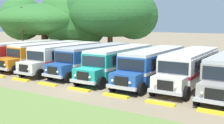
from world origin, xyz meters
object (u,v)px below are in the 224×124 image
at_px(parked_bus_slot_0, 24,52).
at_px(secondary_tree, 57,19).
at_px(parked_bus_slot_4, 120,61).
at_px(utility_pole, 22,31).
at_px(parked_bus_slot_5, 153,64).
at_px(parked_bus_slot_6, 190,66).
at_px(parked_bus_slot_2, 66,56).
at_px(broad_shade_tree, 112,13).
at_px(parked_bus_slot_3, 94,58).
at_px(parked_bus_slot_1, 46,53).

height_order(parked_bus_slot_0, secondary_tree, secondary_tree).
distance_m(parked_bus_slot_4, utility_pole, 18.06).
height_order(parked_bus_slot_5, parked_bus_slot_6, same).
height_order(parked_bus_slot_0, parked_bus_slot_5, same).
bearing_deg(parked_bus_slot_2, secondary_tree, -133.81).
xyz_separation_m(parked_bus_slot_2, parked_bus_slot_6, (13.27, 0.45, 0.00)).
bearing_deg(utility_pole, broad_shade_tree, 40.09).
distance_m(parked_bus_slot_5, parked_bus_slot_6, 3.17).
height_order(parked_bus_slot_6, utility_pole, utility_pole).
bearing_deg(parked_bus_slot_4, parked_bus_slot_5, 88.92).
relative_size(parked_bus_slot_3, broad_shade_tree, 0.83).
bearing_deg(parked_bus_slot_3, parked_bus_slot_2, -78.71).
relative_size(parked_bus_slot_4, parked_bus_slot_6, 1.00).
bearing_deg(utility_pole, parked_bus_slot_6, -7.00).
distance_m(parked_bus_slot_6, secondary_tree, 26.54).
distance_m(parked_bus_slot_2, parked_bus_slot_5, 10.14).
distance_m(parked_bus_slot_0, parked_bus_slot_4, 13.39).
relative_size(parked_bus_slot_3, utility_pole, 1.50).
distance_m(parked_bus_slot_3, broad_shade_tree, 12.93).
bearing_deg(parked_bus_slot_4, secondary_tree, -121.23).
height_order(parked_bus_slot_6, broad_shade_tree, broad_shade_tree).
distance_m(parked_bus_slot_0, secondary_tree, 11.98).
distance_m(parked_bus_slot_3, secondary_tree, 17.97).
height_order(parked_bus_slot_0, parked_bus_slot_4, same).
xyz_separation_m(parked_bus_slot_3, parked_bus_slot_5, (6.73, -0.46, 0.00)).
bearing_deg(utility_pole, parked_bus_slot_3, -11.62).
relative_size(parked_bus_slot_1, parked_bus_slot_6, 1.01).
xyz_separation_m(secondary_tree, utility_pole, (0.05, -7.05, -1.75)).
height_order(parked_bus_slot_1, parked_bus_slot_3, same).
xyz_separation_m(parked_bus_slot_0, broad_shade_tree, (5.38, 11.45, 4.84)).
height_order(parked_bus_slot_0, parked_bus_slot_1, same).
height_order(parked_bus_slot_3, parked_bus_slot_4, same).
xyz_separation_m(parked_bus_slot_2, parked_bus_slot_5, (10.14, 0.01, 0.00)).
bearing_deg(secondary_tree, parked_bus_slot_2, -43.67).
distance_m(parked_bus_slot_1, broad_shade_tree, 12.20).
relative_size(parked_bus_slot_1, parked_bus_slot_4, 1.01).
height_order(parked_bus_slot_4, parked_bus_slot_5, same).
height_order(parked_bus_slot_5, secondary_tree, secondary_tree).
distance_m(parked_bus_slot_0, parked_bus_slot_1, 3.34).
bearing_deg(parked_bus_slot_1, parked_bus_slot_3, 94.39).
bearing_deg(parked_bus_slot_0, parked_bus_slot_5, 91.49).
height_order(parked_bus_slot_0, parked_bus_slot_2, same).
bearing_deg(parked_bus_slot_2, parked_bus_slot_1, -98.09).
height_order(parked_bus_slot_4, secondary_tree, secondary_tree).
distance_m(broad_shade_tree, secondary_tree, 9.71).
relative_size(parked_bus_slot_2, broad_shade_tree, 0.83).
height_order(parked_bus_slot_3, parked_bus_slot_5, same).
distance_m(parked_bus_slot_5, secondary_tree, 23.90).
bearing_deg(parked_bus_slot_3, parked_bus_slot_1, -86.65).
height_order(parked_bus_slot_2, parked_bus_slot_6, same).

